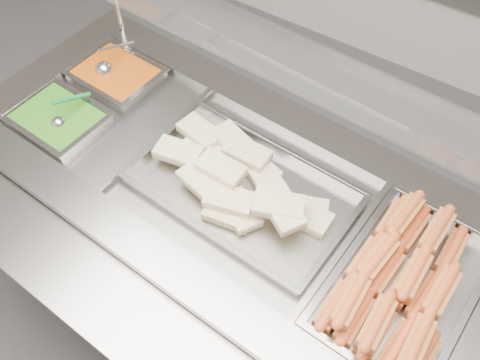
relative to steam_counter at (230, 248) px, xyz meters
The scene contains 12 objects.
ground 0.61m from the steam_counter, 99.27° to the right, with size 6.00×6.00×0.00m, color #515153.
steam_counter is the anchor object (origin of this frame).
tray_rail 0.73m from the steam_counter, 92.87° to the right, with size 2.03×0.52×0.06m.
sneeze_guard 0.94m from the steam_counter, 87.13° to the left, with size 1.86×0.42×0.49m.
pan_hotdogs 0.84m from the steam_counter, ahead, with size 0.41×0.63×0.11m.
pan_wraps 0.48m from the steam_counter, ahead, with size 0.78×0.49×0.08m.
pan_beans 0.87m from the steam_counter, 164.46° to the left, with size 0.35×0.29×0.11m.
pan_peas 0.87m from the steam_counter, behind, with size 0.35×0.29×0.11m.
hotdogs_in_buns 0.85m from the steam_counter, ahead, with size 0.35×0.59×0.13m.
tortilla_wraps 0.52m from the steam_counter, ahead, with size 0.70×0.39×0.11m.
ladle 0.93m from the steam_counter, 166.34° to the left, with size 0.08×0.22×0.15m.
serving_spoon 0.88m from the steam_counter, 169.17° to the right, with size 0.06×0.21×0.14m.
Camera 1 is at (0.75, -0.60, 2.52)m, focal length 40.00 mm.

